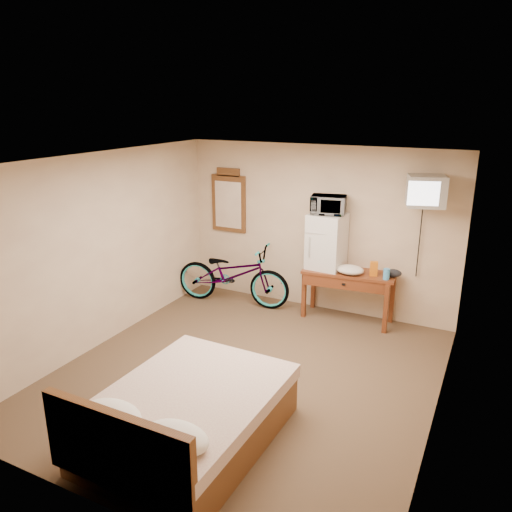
% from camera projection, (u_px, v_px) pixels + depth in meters
% --- Properties ---
extents(room, '(4.60, 4.64, 2.50)m').
position_uv_depth(room, '(246.00, 275.00, 5.54)').
color(room, '#4D3C26').
rests_on(room, ground).
extents(desk, '(1.35, 0.63, 0.75)m').
position_uv_depth(desk, '(348.00, 280.00, 7.17)').
color(desk, maroon).
rests_on(desk, floor).
extents(mini_fridge, '(0.52, 0.50, 0.80)m').
position_uv_depth(mini_fridge, '(327.00, 241.00, 7.21)').
color(mini_fridge, silver).
rests_on(mini_fridge, desk).
extents(microwave, '(0.54, 0.42, 0.27)m').
position_uv_depth(microwave, '(328.00, 205.00, 7.05)').
color(microwave, silver).
rests_on(microwave, mini_fridge).
extents(snack_bag, '(0.12, 0.09, 0.21)m').
position_uv_depth(snack_bag, '(374.00, 269.00, 6.95)').
color(snack_bag, '#CF6912').
rests_on(snack_bag, desk).
extents(blue_cup, '(0.09, 0.09, 0.15)m').
position_uv_depth(blue_cup, '(386.00, 274.00, 6.82)').
color(blue_cup, '#4099DC').
rests_on(blue_cup, desk).
extents(cloth_cream, '(0.40, 0.30, 0.12)m').
position_uv_depth(cloth_cream, '(350.00, 270.00, 7.05)').
color(cloth_cream, beige).
rests_on(cloth_cream, desk).
extents(cloth_dark_a, '(0.23, 0.17, 0.09)m').
position_uv_depth(cloth_dark_a, '(316.00, 267.00, 7.24)').
color(cloth_dark_a, black).
rests_on(cloth_dark_a, desk).
extents(cloth_dark_b, '(0.22, 0.18, 0.10)m').
position_uv_depth(cloth_dark_b, '(394.00, 273.00, 6.95)').
color(cloth_dark_b, black).
rests_on(cloth_dark_b, desk).
extents(crt_television, '(0.55, 0.63, 0.40)m').
position_uv_depth(crt_television, '(426.00, 191.00, 6.38)').
color(crt_television, black).
rests_on(crt_television, room).
extents(wall_mirror, '(0.61, 0.04, 1.03)m').
position_uv_depth(wall_mirror, '(229.00, 201.00, 8.03)').
color(wall_mirror, brown).
rests_on(wall_mirror, room).
extents(bicycle, '(1.92, 0.88, 0.97)m').
position_uv_depth(bicycle, '(233.00, 274.00, 7.83)').
color(bicycle, black).
rests_on(bicycle, floor).
extents(bed, '(1.48, 1.97, 0.90)m').
position_uv_depth(bed, '(184.00, 417.00, 4.61)').
color(bed, brown).
rests_on(bed, floor).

